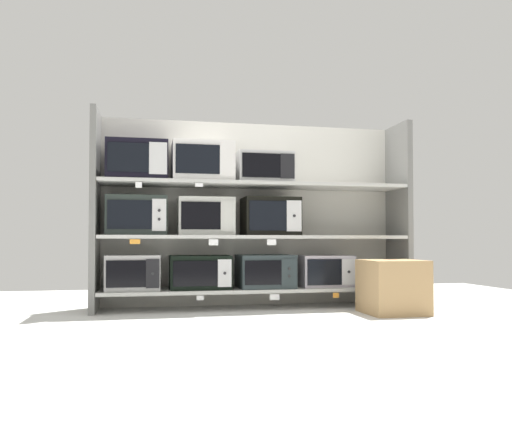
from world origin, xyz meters
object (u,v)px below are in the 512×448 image
microwave_4 (137,216)px  shipping_carton (393,287)px  microwave_9 (263,168)px  microwave_2 (265,271)px  microwave_3 (325,271)px  microwave_6 (270,217)px  microwave_7 (137,161)px  microwave_8 (202,163)px  microwave_0 (133,272)px  microwave_5 (206,217)px  microwave_1 (200,272)px

microwave_4 → shipping_carton: microwave_4 is taller
microwave_9 → microwave_2: bearing=0.9°
microwave_3 → microwave_6: 0.70m
microwave_6 → microwave_7: microwave_7 is taller
microwave_8 → microwave_9: size_ratio=1.07×
microwave_2 → microwave_3: microwave_2 is taller
microwave_0 → microwave_9: 1.44m
microwave_3 → microwave_5: 1.18m
microwave_2 → microwave_9: size_ratio=0.98×
microwave_3 → microwave_6: microwave_6 is taller
microwave_3 → microwave_8: size_ratio=0.90×
microwave_5 → microwave_7: (-0.58, -0.00, 0.46)m
microwave_7 → microwave_9: 1.09m
microwave_7 → microwave_8: 0.55m
microwave_8 → shipping_carton: (1.48, -0.58, -1.05)m
microwave_8 → microwave_5: bearing=0.1°
microwave_3 → shipping_carton: size_ratio=1.02×
microwave_2 → microwave_3: bearing=-0.0°
microwave_8 → microwave_3: bearing=-0.0°
microwave_2 → microwave_6: size_ratio=0.98×
microwave_3 → microwave_5: size_ratio=0.98×
microwave_2 → microwave_3: size_ratio=1.02×
microwave_1 → microwave_4: (-0.53, 0.00, 0.48)m
microwave_4 → microwave_5: bearing=0.0°
microwave_0 → microwave_3: 1.68m
microwave_0 → microwave_7: (0.03, 0.00, 0.93)m
microwave_5 → microwave_6: size_ratio=0.98×
microwave_5 → microwave_2: bearing=-0.0°
microwave_1 → microwave_7: (-0.53, 0.00, 0.94)m
microwave_8 → shipping_carton: size_ratio=1.14×
microwave_9 → microwave_5: bearing=180.0°
microwave_4 → microwave_9: 1.17m
microwave_3 → microwave_5: bearing=180.0°
microwave_3 → shipping_carton: (0.37, -0.58, -0.10)m
shipping_carton → microwave_0: bearing=164.2°
microwave_2 → microwave_6: microwave_6 is taller
microwave_3 → microwave_8: 1.46m
microwave_3 → microwave_7: bearing=180.0°
microwave_2 → microwave_3: (0.55, -0.00, -0.00)m
microwave_0 → microwave_8: 1.10m
microwave_3 → microwave_8: (-1.11, 0.00, 0.95)m
microwave_2 → microwave_8: microwave_8 is taller
microwave_6 → microwave_8: size_ratio=0.94×
microwave_5 → microwave_4: bearing=-180.0°
microwave_0 → microwave_5: microwave_5 is taller
microwave_2 → microwave_4: 1.21m
microwave_7 → microwave_2: bearing=0.0°
microwave_4 → microwave_9: (1.09, -0.00, 0.43)m
microwave_5 → shipping_carton: (1.45, -0.58, -0.58)m
microwave_0 → microwave_5: (0.61, 0.00, 0.47)m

